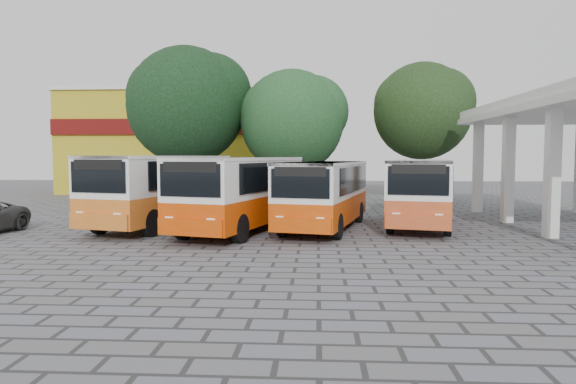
# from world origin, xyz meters

# --- Properties ---
(ground) EXTENTS (90.00, 90.00, 0.00)m
(ground) POSITION_xyz_m (0.00, 0.00, 0.00)
(ground) COLOR #5B5B5C
(ground) RESTS_ON ground
(shophouse_block) EXTENTS (20.40, 10.40, 8.30)m
(shophouse_block) POSITION_xyz_m (-11.00, 25.99, 4.16)
(shophouse_block) COLOR #AE9918
(shophouse_block) RESTS_ON ground
(bus_far_left) EXTENTS (4.50, 8.76, 2.99)m
(bus_far_left) POSITION_xyz_m (-7.22, 4.02, 1.73)
(bus_far_left) COLOR #C9641B
(bus_far_left) RESTS_ON ground
(bus_centre_left) EXTENTS (4.56, 8.61, 2.93)m
(bus_centre_left) POSITION_xyz_m (-3.66, 2.78, 1.70)
(bus_centre_left) COLOR #C53800
(bus_centre_left) RESTS_ON ground
(bus_centre_right) EXTENTS (4.00, 8.01, 2.74)m
(bus_centre_right) POSITION_xyz_m (-0.37, 3.54, 1.59)
(bus_centre_right) COLOR #C63E01
(bus_centre_right) RESTS_ON ground
(bus_far_right) EXTENTS (4.06, 8.22, 2.82)m
(bus_far_right) POSITION_xyz_m (3.73, 4.65, 1.63)
(bus_far_right) COLOR #BF461D
(bus_far_right) RESTS_ON ground
(tree_left) EXTENTS (7.56, 7.20, 9.66)m
(tree_left) POSITION_xyz_m (-8.60, 13.98, 6.30)
(tree_left) COLOR black
(tree_left) RESTS_ON ground
(tree_middle) EXTENTS (6.61, 6.30, 8.23)m
(tree_middle) POSITION_xyz_m (-2.16, 14.12, 5.29)
(tree_middle) COLOR #4B3316
(tree_middle) RESTS_ON ground
(tree_right) EXTENTS (6.52, 6.21, 8.96)m
(tree_right) POSITION_xyz_m (6.09, 16.29, 6.06)
(tree_right) COLOR #352213
(tree_right) RESTS_ON ground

